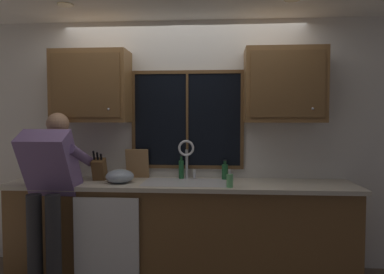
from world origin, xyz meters
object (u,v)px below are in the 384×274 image
Objects in this scene: mixing_bowl at (120,176)px; bottle_tall_clear at (225,171)px; person_standing at (50,181)px; cutting_board at (137,164)px; soap_dispenser at (230,180)px; bottle_green_glass at (181,169)px; knife_block at (99,170)px.

bottle_tall_clear reaches higher than mixing_bowl.
person_standing is 1.67m from bottle_tall_clear.
cutting_board is 1.14× the size of mixing_bowl.
cutting_board is 1.85× the size of soap_dispenser.
bottle_green_glass is at bearing 178.63° from bottle_tall_clear.
mixing_bowl is 1.11× the size of bottle_green_glass.
cutting_board is 0.91m from bottle_tall_clear.
soap_dispenser is at bearing -11.73° from knife_block.
person_standing is 0.88m from cutting_board.
mixing_bowl is (-0.11, -0.28, -0.09)m from cutting_board.
mixing_bowl is at bearing 171.55° from soap_dispenser.
knife_block reaches higher than bottle_green_glass.
soap_dispenser reaches higher than mixing_bowl.
cutting_board is at bearing 25.58° from knife_block.
person_standing is 1.26m from bottle_green_glass.
person_standing is 6.56× the size of bottle_green_glass.
mixing_bowl is (0.57, 0.27, 0.01)m from person_standing.
knife_block is at bearing -154.42° from cutting_board.
soap_dispenser is at bearing -24.71° from cutting_board.
knife_block is (0.33, 0.39, 0.06)m from person_standing.
soap_dispenser is 0.64m from bottle_green_glass.
person_standing is at bearing -130.38° from knife_block.
cutting_board is at bearing 178.72° from bottle_tall_clear.
cutting_board is at bearing 178.81° from bottle_green_glass.
knife_block reaches higher than soap_dispenser.
person_standing is 4.96× the size of knife_block.
mixing_bowl is at bearing -111.34° from cutting_board.
cutting_board is at bearing 68.66° from mixing_bowl.
soap_dispenser is at bearing 4.17° from person_standing.
person_standing reaches higher than cutting_board.
knife_block is 1.19× the size of mixing_bowl.
mixing_bowl is (0.24, -0.11, -0.05)m from knife_block.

